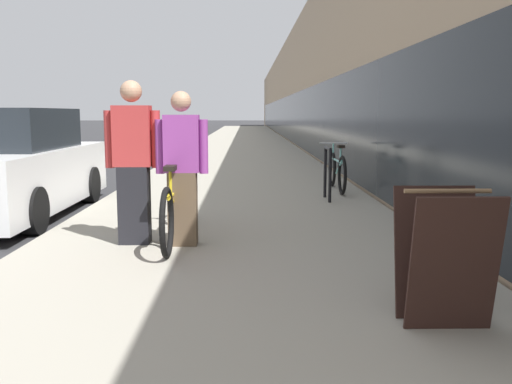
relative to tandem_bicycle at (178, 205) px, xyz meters
name	(u,v)px	position (x,y,z in m)	size (l,w,h in m)	color
sidewalk_slab	(244,145)	(0.63, 19.80, -0.43)	(4.41, 70.00, 0.12)	#A39E8E
storefront_facade	(367,93)	(7.86, 27.80, 2.19)	(10.01, 70.00, 5.37)	tan
tandem_bicycle	(178,205)	(0.00, 0.00, 0.00)	(0.52, 2.42, 0.87)	black
person_rider	(182,169)	(0.09, -0.30, 0.43)	(0.54, 0.21, 1.60)	brown
person_bystander	(133,163)	(-0.43, -0.22, 0.49)	(0.58, 0.23, 1.71)	black
bike_rack_hoop	(328,168)	(2.05, 2.80, 0.14)	(0.05, 0.60, 0.84)	black
cruiser_bike_nearest	(337,170)	(2.38, 3.92, -0.01)	(0.52, 1.80, 0.84)	black
sandwich_board_sign	(445,257)	(2.05, -2.60, 0.08)	(0.56, 0.56, 0.90)	#331E19
parked_sedan_curbside	(10,168)	(-2.65, 2.04, 0.22)	(1.78, 4.29, 1.56)	white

